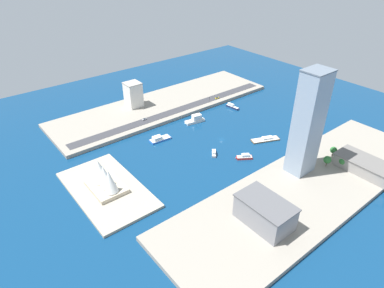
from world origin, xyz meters
name	(u,v)px	position (x,y,z in m)	size (l,w,h in m)	color
ground_plane	(221,139)	(0.00, 0.00, 0.00)	(440.00, 440.00, 0.00)	navy
quay_west	(308,188)	(-89.96, 0.00, 1.66)	(70.00, 240.00, 3.33)	gray
quay_east	(164,105)	(89.96, 0.00, 1.66)	(70.00, 240.00, 3.33)	gray
peninsula_point	(107,190)	(-1.52, 112.39, 1.00)	(80.06, 44.20, 2.00)	#A89E89
road_strip	(177,110)	(66.95, 0.00, 3.40)	(11.03, 228.00, 0.15)	#38383D
catamaran_blue	(159,139)	(33.37, 44.19, 1.64)	(8.93, 20.50, 4.58)	blue
yacht_sleek_gray	(214,153)	(-13.93, 21.52, 1.57)	(10.93, 10.02, 4.09)	#999EA3
tugboat_red	(244,157)	(-34.01, 6.24, 1.62)	(10.74, 13.33, 4.27)	red
barge_flat_brown	(266,139)	(-25.56, -29.85, 0.99)	(16.65, 26.30, 2.96)	brown
ferry_white_commuter	(196,119)	(40.41, -2.99, 2.88)	(9.84, 21.46, 7.56)	silver
patrol_launch_navy	(232,106)	(40.98, -53.50, 1.64)	(17.11, 5.11, 4.34)	#1E284C
ferry_yellow_fast	(307,125)	(-34.73, -77.59, 3.03)	(21.11, 15.02, 7.76)	yellow
carpark_squat_concrete	(366,166)	(-106.28, -48.42, 8.03)	(45.16, 21.20, 9.35)	gray
warehouse_low_gray	(265,212)	(-94.00, 52.23, 11.71)	(34.94, 21.47, 16.71)	gray
hotel_broad_white	(133,95)	(103.63, 28.17, 16.11)	(15.67, 15.49, 25.51)	silver
tower_tall_glass	(308,124)	(-73.43, -11.49, 42.62)	(15.67, 19.54, 78.53)	#8C9EB2
taxi_yellow_cab	(217,98)	(63.27, -52.00, 4.28)	(2.14, 4.59, 1.65)	black
sedan_silver	(144,119)	(69.42, 37.11, 4.23)	(2.12, 4.31, 1.51)	black
traffic_light_waterfront	(209,99)	(60.20, -38.13, 7.67)	(0.36, 0.36, 6.50)	black
opera_landmark	(104,178)	(-0.30, 112.39, 10.90)	(29.71, 21.34, 20.41)	#BCAD93
park_tree_cluster	(334,157)	(-84.64, -39.05, 9.10)	(18.37, 22.47, 9.02)	brown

